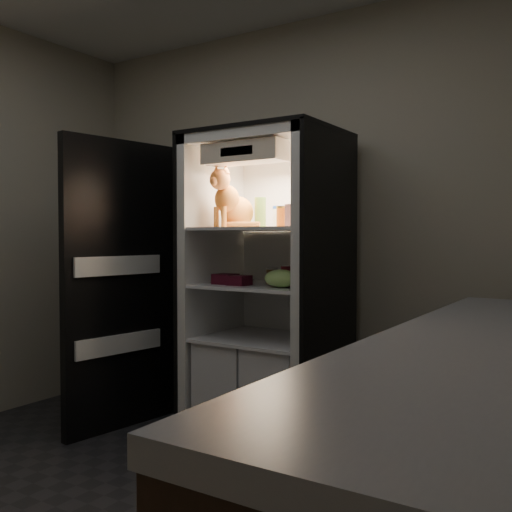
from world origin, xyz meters
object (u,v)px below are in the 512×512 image
(soda_can_a, at_px, (300,275))
(mayo_tub, at_px, (280,217))
(soda_can_b, at_px, (298,276))
(cream_carton, at_px, (294,215))
(condiment_jar, at_px, (272,276))
(berry_box_right, at_px, (239,280))
(parmesan_shaker, at_px, (260,212))
(kitchen_counter, at_px, (482,484))
(salsa_jar, at_px, (282,217))
(berry_box_left, at_px, (225,279))
(tabby_cat, at_px, (232,204))
(grape_bag, at_px, (281,278))
(pepper_jar, at_px, (316,208))
(refrigerator, at_px, (269,307))
(soda_can_c, at_px, (287,276))

(soda_can_a, bearing_deg, mayo_tub, 154.46)
(soda_can_b, bearing_deg, cream_carton, -74.21)
(condiment_jar, distance_m, berry_box_right, 0.23)
(mayo_tub, bearing_deg, parmesan_shaker, -111.34)
(cream_carton, bearing_deg, kitchen_counter, -39.32)
(salsa_jar, relative_size, berry_box_left, 1.01)
(tabby_cat, xyz_separation_m, soda_can_b, (0.44, 0.05, -0.44))
(grape_bag, bearing_deg, pepper_jar, 64.12)
(salsa_jar, height_order, soda_can_b, salsa_jar)
(refrigerator, height_order, soda_can_c, refrigerator)
(refrigerator, bearing_deg, mayo_tub, 83.55)
(pepper_jar, bearing_deg, mayo_tub, 162.76)
(tabby_cat, xyz_separation_m, condiment_jar, (0.23, 0.11, -0.44))
(salsa_jar, bearing_deg, soda_can_a, 31.32)
(pepper_jar, xyz_separation_m, grape_bag, (-0.11, -0.23, -0.41))
(salsa_jar, distance_m, soda_can_a, 0.37)
(kitchen_counter, xyz_separation_m, condiment_jar, (-1.48, 1.18, 0.53))
(cream_carton, bearing_deg, mayo_tub, 131.54)
(parmesan_shaker, relative_size, condiment_jar, 1.87)
(mayo_tub, relative_size, condiment_jar, 1.39)
(kitchen_counter, relative_size, berry_box_left, 19.08)
(kitchen_counter, distance_m, berry_box_right, 1.92)
(parmesan_shaker, bearing_deg, condiment_jar, 21.60)
(mayo_tub, distance_m, salsa_jar, 0.18)
(cream_carton, bearing_deg, grape_bag, -155.87)
(refrigerator, height_order, condiment_jar, refrigerator)
(refrigerator, bearing_deg, berry_box_left, -137.27)
(salsa_jar, height_order, soda_can_c, salsa_jar)
(parmesan_shaker, relative_size, grape_bag, 0.90)
(pepper_jar, xyz_separation_m, cream_carton, (-0.04, -0.20, -0.05))
(soda_can_c, bearing_deg, mayo_tub, 126.78)
(kitchen_counter, xyz_separation_m, soda_can_a, (-1.29, 1.20, 0.54))
(salsa_jar, height_order, berry_box_left, salsa_jar)
(cream_carton, bearing_deg, berry_box_left, -178.60)
(berry_box_left, relative_size, berry_box_right, 1.07)
(berry_box_left, bearing_deg, refrigerator, 42.73)
(tabby_cat, distance_m, soda_can_b, 0.62)
(pepper_jar, bearing_deg, soda_can_b, -129.44)
(pepper_jar, distance_m, berry_box_left, 0.71)
(tabby_cat, xyz_separation_m, berry_box_right, (0.12, -0.10, -0.47))
(kitchen_counter, relative_size, salsa_jar, 18.96)
(kitchen_counter, bearing_deg, soda_can_a, 137.00)
(tabby_cat, relative_size, parmesan_shaker, 2.08)
(soda_can_c, bearing_deg, refrigerator, 145.12)
(parmesan_shaker, relative_size, salsa_jar, 1.47)
(kitchen_counter, xyz_separation_m, berry_box_left, (-1.70, 1.00, 0.51))
(kitchen_counter, height_order, grape_bag, grape_bag)
(salsa_jar, xyz_separation_m, pepper_jar, (0.20, 0.06, 0.05))
(pepper_jar, height_order, grape_bag, pepper_jar)
(refrigerator, relative_size, mayo_tub, 13.60)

